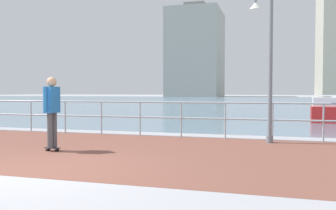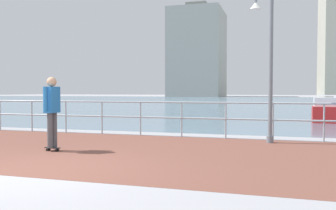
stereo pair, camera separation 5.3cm
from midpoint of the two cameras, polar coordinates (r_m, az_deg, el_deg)
ground at (r=45.89m, az=10.82°, el=0.30°), size 220.00×220.00×0.00m
brick_paving at (r=9.27m, az=-11.17°, el=-6.88°), size 28.00×6.01×0.01m
harbor_water at (r=56.31m, az=11.80°, el=0.63°), size 180.00×88.00×0.00m
waterfront_railing at (r=11.92m, az=-4.57°, el=-1.09°), size 25.25×0.06×1.13m
lamppost at (r=10.71m, az=14.97°, el=8.34°), size 0.72×0.59×4.74m
skateboarder at (r=9.17m, az=-18.02°, el=-0.22°), size 0.41×0.56×1.80m
tower_beige at (r=105.33m, az=4.41°, el=8.11°), size 14.45×17.53×26.45m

